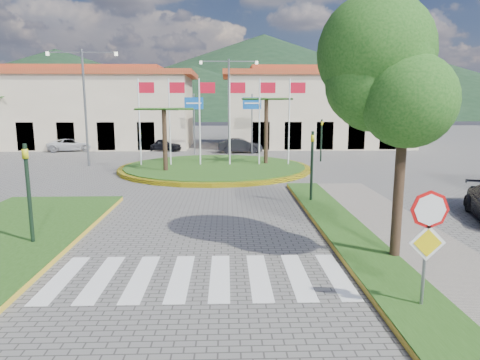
{
  "coord_description": "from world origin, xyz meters",
  "views": [
    {
      "loc": [
        0.79,
        -6.33,
        4.36
      ],
      "look_at": [
        1.24,
        8.0,
        1.8
      ],
      "focal_mm": 32.0,
      "sensor_mm": 36.0,
      "label": 1
    }
  ],
  "objects_px": {
    "stop_sign": "(428,231)",
    "deciduous_tree": "(406,72)",
    "white_van": "(72,145)",
    "car_dark_b": "(240,146)",
    "car_dark_a": "(163,144)",
    "roundabout_island": "(215,167)"
  },
  "relations": [
    {
      "from": "stop_sign",
      "to": "deciduous_tree",
      "type": "xyz_separation_m",
      "value": [
        0.6,
        3.04,
        3.38
      ]
    },
    {
      "from": "deciduous_tree",
      "to": "white_van",
      "type": "distance_m",
      "value": 35.02
    },
    {
      "from": "car_dark_b",
      "to": "car_dark_a",
      "type": "bearing_deg",
      "value": 74.14
    },
    {
      "from": "white_van",
      "to": "car_dark_b",
      "type": "bearing_deg",
      "value": -112.18
    },
    {
      "from": "stop_sign",
      "to": "car_dark_a",
      "type": "relative_size",
      "value": 0.74
    },
    {
      "from": "car_dark_b",
      "to": "stop_sign",
      "type": "bearing_deg",
      "value": -175.75
    },
    {
      "from": "roundabout_island",
      "to": "white_van",
      "type": "height_order",
      "value": "roundabout_island"
    },
    {
      "from": "white_van",
      "to": "deciduous_tree",
      "type": "bearing_deg",
      "value": -161.5
    },
    {
      "from": "white_van",
      "to": "car_dark_a",
      "type": "distance_m",
      "value": 8.52
    },
    {
      "from": "white_van",
      "to": "car_dark_a",
      "type": "relative_size",
      "value": 1.21
    },
    {
      "from": "stop_sign",
      "to": "car_dark_a",
      "type": "xyz_separation_m",
      "value": [
        -10.05,
        31.87,
        -1.18
      ]
    },
    {
      "from": "stop_sign",
      "to": "car_dark_b",
      "type": "relative_size",
      "value": 0.67
    },
    {
      "from": "white_van",
      "to": "car_dark_b",
      "type": "xyz_separation_m",
      "value": [
        15.67,
        -1.97,
        0.05
      ]
    },
    {
      "from": "deciduous_tree",
      "to": "car_dark_b",
      "type": "relative_size",
      "value": 1.73
    },
    {
      "from": "car_dark_a",
      "to": "car_dark_b",
      "type": "distance_m",
      "value": 7.39
    },
    {
      "from": "car_dark_b",
      "to": "roundabout_island",
      "type": "bearing_deg",
      "value": 167.43
    },
    {
      "from": "roundabout_island",
      "to": "white_van",
      "type": "distance_m",
      "value": 18.16
    },
    {
      "from": "roundabout_island",
      "to": "stop_sign",
      "type": "xyz_separation_m",
      "value": [
        4.9,
        -20.04,
        1.62
      ]
    },
    {
      "from": "deciduous_tree",
      "to": "white_van",
      "type": "xyz_separation_m",
      "value": [
        -19.17,
        28.95,
        -4.58
      ]
    },
    {
      "from": "car_dark_a",
      "to": "roundabout_island",
      "type": "bearing_deg",
      "value": -137.91
    },
    {
      "from": "white_van",
      "to": "car_dark_a",
      "type": "bearing_deg",
      "value": -105.75
    },
    {
      "from": "white_van",
      "to": "roundabout_island",
      "type": "bearing_deg",
      "value": -146.16
    }
  ]
}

